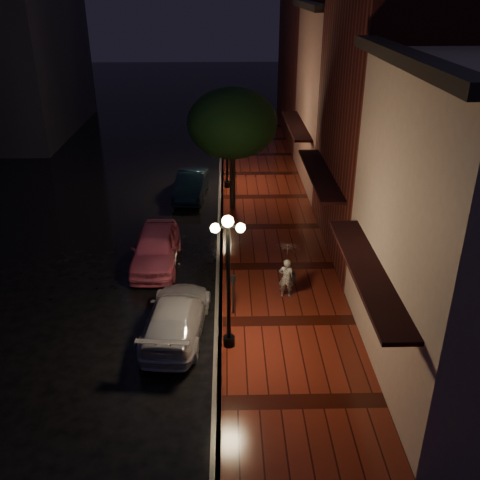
% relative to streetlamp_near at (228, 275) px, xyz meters
% --- Properties ---
extents(ground, '(120.00, 120.00, 0.00)m').
position_rel_streetlamp_near_xyz_m(ground, '(-0.35, 5.00, -2.60)').
color(ground, black).
rests_on(ground, ground).
extents(sidewalk, '(4.50, 60.00, 0.15)m').
position_rel_streetlamp_near_xyz_m(sidewalk, '(1.90, 5.00, -2.53)').
color(sidewalk, '#4B160D').
rests_on(sidewalk, ground).
extents(curb, '(0.25, 60.00, 0.15)m').
position_rel_streetlamp_near_xyz_m(curb, '(-0.35, 5.00, -2.53)').
color(curb, '#595451').
rests_on(curb, ground).
extents(storefront_mid, '(5.00, 8.00, 11.00)m').
position_rel_streetlamp_near_xyz_m(storefront_mid, '(6.65, 7.00, 2.90)').
color(storefront_mid, '#511914').
rests_on(storefront_mid, ground).
extents(storefront_far, '(5.00, 8.00, 9.00)m').
position_rel_streetlamp_near_xyz_m(storefront_far, '(6.65, 15.00, 1.90)').
color(storefront_far, '#8C5951').
rests_on(storefront_far, ground).
extents(storefront_extra, '(5.00, 12.00, 10.00)m').
position_rel_streetlamp_near_xyz_m(storefront_extra, '(6.65, 25.00, 2.40)').
color(storefront_extra, '#511914').
rests_on(storefront_extra, ground).
extents(streetlamp_near, '(0.96, 0.36, 4.31)m').
position_rel_streetlamp_near_xyz_m(streetlamp_near, '(0.00, 0.00, 0.00)').
color(streetlamp_near, black).
rests_on(streetlamp_near, sidewalk).
extents(streetlamp_far, '(0.96, 0.36, 4.31)m').
position_rel_streetlamp_near_xyz_m(streetlamp_far, '(0.00, 14.00, 0.00)').
color(streetlamp_far, black).
rests_on(streetlamp_far, sidewalk).
extents(street_tree, '(4.16, 4.16, 5.80)m').
position_rel_streetlamp_near_xyz_m(street_tree, '(0.26, 10.99, 1.64)').
color(street_tree, black).
rests_on(street_tree, sidewalk).
extents(pink_car, '(1.76, 4.35, 1.48)m').
position_rel_streetlamp_near_xyz_m(pink_car, '(-2.86, 5.54, -1.86)').
color(pink_car, '#D65877').
rests_on(pink_car, ground).
extents(navy_car, '(1.77, 4.16, 1.33)m').
position_rel_streetlamp_near_xyz_m(navy_car, '(-1.88, 12.95, -1.93)').
color(navy_car, black).
rests_on(navy_car, ground).
extents(silver_car, '(2.20, 4.59, 1.29)m').
position_rel_streetlamp_near_xyz_m(silver_car, '(-1.67, 0.84, -1.95)').
color(silver_car, '#B8B8C1').
rests_on(silver_car, ground).
extents(woman_with_umbrella, '(0.85, 0.87, 2.06)m').
position_rel_streetlamp_near_xyz_m(woman_with_umbrella, '(2.02, 2.78, -1.09)').
color(woman_with_umbrella, white).
rests_on(woman_with_umbrella, sidewalk).
extents(parking_meter, '(0.16, 0.14, 1.44)m').
position_rel_streetlamp_near_xyz_m(parking_meter, '(0.16, 1.77, -1.58)').
color(parking_meter, black).
rests_on(parking_meter, sidewalk).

